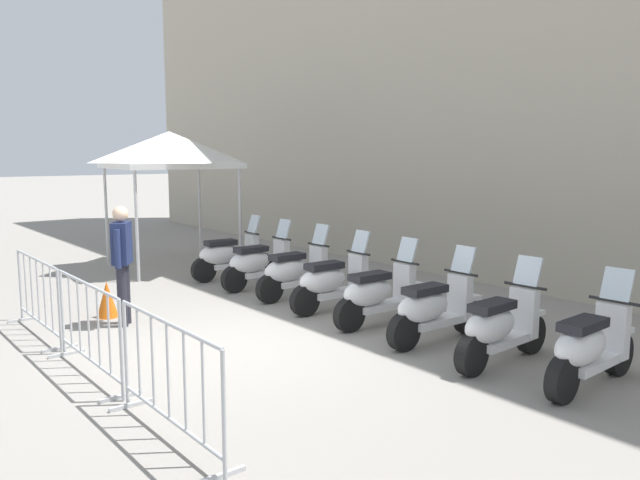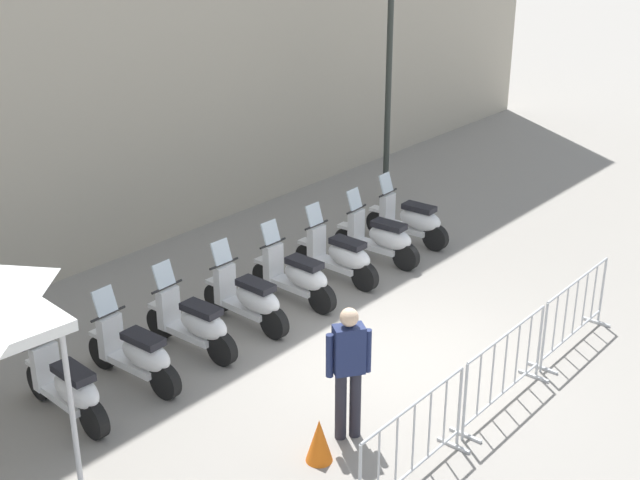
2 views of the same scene
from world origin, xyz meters
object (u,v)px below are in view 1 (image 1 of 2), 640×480
at_px(motorcycle_3, 333,283).
at_px(barrier_segment_0, 38,297).
at_px(motorcycle_7, 589,348).
at_px(canopy_tent, 170,150).
at_px(motorcycle_5, 434,309).
at_px(traffic_cone, 107,299).
at_px(motorcycle_2, 295,272).
at_px(barrier_segment_2, 168,382).
at_px(motorcycle_6, 500,328).
at_px(officer_near_row_end, 122,258).
at_px(motorcycle_4, 378,295).
at_px(motorcycle_1, 259,264).
at_px(motorcycle_0, 229,256).
at_px(barrier_segment_1, 89,330).

height_order(motorcycle_3, barrier_segment_0, motorcycle_3).
relative_size(motorcycle_7, canopy_tent, 0.59).
bearing_deg(motorcycle_5, traffic_cone, -138.61).
distance_m(motorcycle_2, barrier_segment_2, 5.42).
bearing_deg(barrier_segment_0, canopy_tent, 139.45).
distance_m(motorcycle_2, traffic_cone, 3.07).
distance_m(motorcycle_2, motorcycle_6, 4.24).
distance_m(motorcycle_2, officer_near_row_end, 2.98).
height_order(motorcycle_4, barrier_segment_0, motorcycle_4).
bearing_deg(motorcycle_4, motorcycle_1, -175.01).
height_order(motorcycle_2, canopy_tent, canopy_tent).
height_order(motorcycle_3, barrier_segment_2, motorcycle_3).
distance_m(motorcycle_3, motorcycle_7, 4.25).
xyz_separation_m(motorcycle_7, barrier_segment_0, (-5.35, -4.49, 0.07)).
distance_m(motorcycle_0, officer_near_row_end, 3.50).
distance_m(motorcycle_5, barrier_segment_2, 3.96).
distance_m(motorcycle_1, canopy_tent, 3.61).
height_order(barrier_segment_0, traffic_cone, barrier_segment_0).
relative_size(motorcycle_4, barrier_segment_2, 0.89).
relative_size(motorcycle_7, officer_near_row_end, 1.00).
xyz_separation_m(motorcycle_2, motorcycle_4, (2.11, 0.13, 0.00)).
bearing_deg(motorcycle_7, motorcycle_4, -174.36).
bearing_deg(motorcycle_1, motorcycle_4, 4.99).
xyz_separation_m(motorcycle_5, canopy_tent, (-7.12, -0.93, 2.06)).
xyz_separation_m(motorcycle_0, motorcycle_3, (3.17, 0.31, 0.00)).
bearing_deg(barrier_segment_1, canopy_tent, 152.09).
bearing_deg(barrier_segment_1, barrier_segment_2, 5.43).
height_order(motorcycle_0, motorcycle_1, same).
relative_size(motorcycle_0, motorcycle_4, 1.00).
height_order(motorcycle_6, canopy_tent, canopy_tent).
xyz_separation_m(barrier_segment_0, canopy_tent, (-3.89, 3.33, 1.99)).
bearing_deg(traffic_cone, motorcycle_7, 30.95).
bearing_deg(motorcycle_1, motorcycle_0, -174.14).
relative_size(motorcycle_3, officer_near_row_end, 1.00).
bearing_deg(barrier_segment_2, canopy_tent, 159.69).
relative_size(officer_near_row_end, traffic_cone, 3.15).
bearing_deg(canopy_tent, motorcycle_3, 8.84).
relative_size(motorcycle_6, officer_near_row_end, 1.00).
height_order(motorcycle_0, officer_near_row_end, officer_near_row_end).
bearing_deg(motorcycle_1, barrier_segment_0, -75.86).
bearing_deg(motorcycle_3, motorcycle_0, -174.39).
distance_m(motorcycle_1, motorcycle_7, 6.36).
relative_size(motorcycle_6, motorcycle_7, 1.00).
xyz_separation_m(motorcycle_4, barrier_segment_2, (1.88, -3.79, 0.07)).
bearing_deg(motorcycle_3, barrier_segment_0, -105.28).
bearing_deg(traffic_cone, motorcycle_4, 50.37).
relative_size(motorcycle_5, barrier_segment_0, 0.89).
distance_m(motorcycle_6, traffic_cone, 5.77).
xyz_separation_m(motorcycle_1, motorcycle_3, (2.11, 0.20, 0.00)).
bearing_deg(motorcycle_7, motorcycle_6, -170.03).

